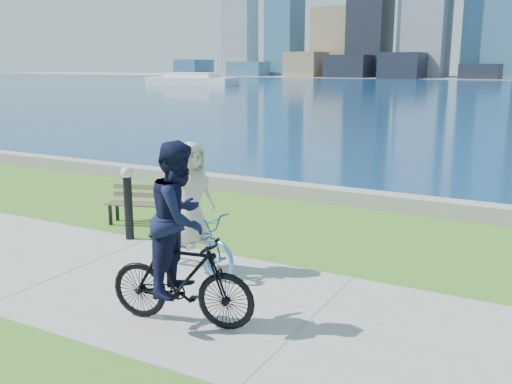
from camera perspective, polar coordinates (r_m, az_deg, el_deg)
ground at (r=7.41m, az=5.05°, el=-12.96°), size 320.00×320.00×0.00m
concrete_path at (r=7.40m, az=5.05°, el=-12.89°), size 80.00×3.50×0.02m
seawall at (r=12.97m, az=16.18°, el=-1.28°), size 90.00×0.50×0.35m
ferry_near at (r=85.96m, az=-6.49°, el=11.05°), size 14.04×4.01×1.91m
park_bench at (r=11.81m, az=-11.07°, el=-0.90°), size 1.56×0.95×0.77m
bollard_lamp at (r=10.69m, az=-12.68°, el=-0.61°), size 0.22×0.22×1.39m
cyclist_woman at (r=8.89m, az=-6.46°, el=-3.19°), size 1.06×1.95×2.04m
cyclist_man at (r=7.04m, az=-7.56°, el=-5.74°), size 0.90×1.97×2.30m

